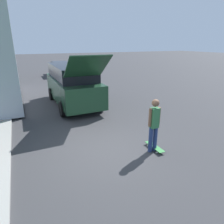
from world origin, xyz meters
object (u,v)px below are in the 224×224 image
object	(u,v)px
skateboarder	(154,123)
suv_parked	(72,84)
car_down_street	(61,69)
skateboard	(155,147)

from	to	relation	value
skateboarder	suv_parked	bearing A→B (deg)	99.19
suv_parked	car_down_street	world-z (taller)	suv_parked
suv_parked	car_down_street	size ratio (longest dim) A/B	1.40
car_down_street	skateboard	xyz separation A→B (m)	(-0.35, -16.39, -0.60)
car_down_street	skateboard	world-z (taller)	car_down_street
suv_parked	skateboarder	bearing A→B (deg)	-80.81
car_down_street	skateboarder	world-z (taller)	skateboarder
suv_parked	skateboarder	world-z (taller)	suv_parked
car_down_street	suv_parked	bearing A→B (deg)	-97.86
suv_parked	skateboard	world-z (taller)	suv_parked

